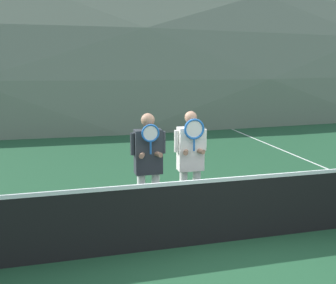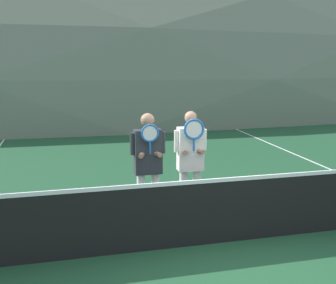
# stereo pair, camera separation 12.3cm
# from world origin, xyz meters

# --- Properties ---
(ground_plane) EXTENTS (120.00, 120.00, 0.00)m
(ground_plane) POSITION_xyz_m (0.00, 0.00, 0.00)
(ground_plane) COLOR #1E4C2D
(hill_distant) EXTENTS (143.92, 79.96, 27.99)m
(hill_distant) POSITION_xyz_m (0.00, 48.83, 0.00)
(hill_distant) COLOR slate
(hill_distant) RESTS_ON ground_plane
(clubhouse_building) EXTENTS (21.36, 5.50, 4.06)m
(clubhouse_building) POSITION_xyz_m (-0.60, 17.82, 2.05)
(clubhouse_building) COLOR #9EA3A8
(clubhouse_building) RESTS_ON ground_plane
(fence_back) EXTENTS (22.31, 0.06, 2.80)m
(fence_back) POSITION_xyz_m (0.00, 10.87, 1.40)
(fence_back) COLOR gray
(fence_back) RESTS_ON ground_plane
(tennis_net) EXTENTS (11.03, 0.09, 1.10)m
(tennis_net) POSITION_xyz_m (0.00, 0.00, 0.51)
(tennis_net) COLOR gray
(tennis_net) RESTS_ON ground_plane
(court_line_right_sideline) EXTENTS (0.05, 16.00, 0.01)m
(court_line_right_sideline) POSITION_xyz_m (4.10, 3.00, 0.00)
(court_line_right_sideline) COLOR white
(court_line_right_sideline) RESTS_ON ground_plane
(player_leftmost) EXTENTS (0.56, 0.34, 1.85)m
(player_leftmost) POSITION_xyz_m (-0.87, 0.87, 1.09)
(player_leftmost) COLOR white
(player_leftmost) RESTS_ON ground_plane
(player_center_left) EXTENTS (0.54, 0.34, 1.86)m
(player_center_left) POSITION_xyz_m (-0.17, 0.88, 1.09)
(player_center_left) COLOR white
(player_center_left) RESTS_ON ground_plane
(car_left_of_center) EXTENTS (4.19, 2.09, 1.83)m
(car_left_of_center) POSITION_xyz_m (-1.93, 13.75, 0.93)
(car_left_of_center) COLOR slate
(car_left_of_center) RESTS_ON ground_plane
(car_center) EXTENTS (4.52, 1.96, 1.75)m
(car_center) POSITION_xyz_m (3.00, 13.37, 0.90)
(car_center) COLOR maroon
(car_center) RESTS_ON ground_plane
(car_right_of_center) EXTENTS (4.42, 1.93, 1.69)m
(car_right_of_center) POSITION_xyz_m (8.05, 13.61, 0.87)
(car_right_of_center) COLOR slate
(car_right_of_center) RESTS_ON ground_plane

